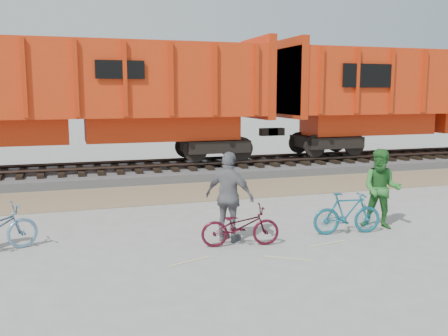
{
  "coord_description": "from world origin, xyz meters",
  "views": [
    {
      "loc": [
        -3.11,
        -9.41,
        3.08
      ],
      "look_at": [
        0.41,
        1.5,
        1.35
      ],
      "focal_mm": 40.0,
      "sensor_mm": 36.0,
      "label": 1
    }
  ],
  "objects": [
    {
      "name": "ground",
      "position": [
        0.0,
        0.0,
        0.0
      ],
      "size": [
        120.0,
        120.0,
        0.0
      ],
      "primitive_type": "plane",
      "color": "#9E9E99",
      "rests_on": "ground"
    },
    {
      "name": "gravel_strip",
      "position": [
        0.0,
        5.5,
        0.01
      ],
      "size": [
        120.0,
        3.0,
        0.02
      ],
      "primitive_type": "cube",
      "color": "#917E5A",
      "rests_on": "ground"
    },
    {
      "name": "ballast_bed",
      "position": [
        0.0,
        9.0,
        0.15
      ],
      "size": [
        120.0,
        4.0,
        0.3
      ],
      "primitive_type": "cube",
      "color": "slate",
      "rests_on": "ground"
    },
    {
      "name": "track",
      "position": [
        0.0,
        9.0,
        0.47
      ],
      "size": [
        120.0,
        2.6,
        0.24
      ],
      "color": "black",
      "rests_on": "ballast_bed"
    },
    {
      "name": "hopper_car_center",
      "position": [
        -2.65,
        9.0,
        3.01
      ],
      "size": [
        14.0,
        3.13,
        4.65
      ],
      "color": "black",
      "rests_on": "track"
    },
    {
      "name": "hopper_car_right",
      "position": [
        12.35,
        9.0,
        3.01
      ],
      "size": [
        14.0,
        3.13,
        4.65
      ],
      "color": "black",
      "rests_on": "track"
    },
    {
      "name": "bicycle_teal",
      "position": [
        2.75,
        -0.08,
        0.47
      ],
      "size": [
        1.6,
        0.64,
        0.93
      ],
      "primitive_type": "imported",
      "rotation": [
        0.0,
        0.0,
        1.44
      ],
      "color": "#165E74",
      "rests_on": "ground"
    },
    {
      "name": "bicycle_maroon",
      "position": [
        0.21,
        -0.19,
        0.42
      ],
      "size": [
        1.66,
        0.81,
        0.84
      ],
      "primitive_type": "imported",
      "rotation": [
        0.0,
        0.0,
        1.4
      ],
      "color": "#460D1A",
      "rests_on": "ground"
    },
    {
      "name": "person_man",
      "position": [
        3.75,
        0.12,
        0.91
      ],
      "size": [
        1.13,
        1.1,
        1.83
      ],
      "primitive_type": "imported",
      "rotation": [
        0.0,
        0.0,
        -0.69
      ],
      "color": "#2B722C",
      "rests_on": "ground"
    },
    {
      "name": "person_woman",
      "position": [
        0.11,
        0.21,
        0.94
      ],
      "size": [
        1.09,
        1.12,
        1.89
      ],
      "primitive_type": "imported",
      "rotation": [
        0.0,
        0.0,
        2.32
      ],
      "color": "slate",
      "rests_on": "ground"
    }
  ]
}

